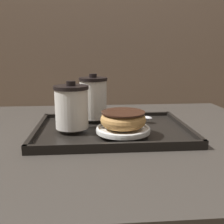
{
  "coord_description": "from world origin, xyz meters",
  "views": [
    {
      "loc": [
        -0.04,
        -0.75,
        0.99
      ],
      "look_at": [
        0.02,
        -0.0,
        0.82
      ],
      "focal_mm": 42.0,
      "sensor_mm": 36.0,
      "label": 1
    }
  ],
  "objects": [
    {
      "name": "cafe_table",
      "position": [
        0.0,
        0.0,
        0.59
      ],
      "size": [
        1.07,
        0.86,
        0.75
      ],
      "color": "#38332D",
      "rests_on": "ground_plane"
    },
    {
      "name": "donut_chocolate_glazed",
      "position": [
        0.05,
        -0.07,
        0.81
      ],
      "size": [
        0.12,
        0.12,
        0.04
      ],
      "color": "tan",
      "rests_on": "plate_with_chocolate_donut"
    },
    {
      "name": "serving_tray",
      "position": [
        0.02,
        -0.0,
        0.76
      ],
      "size": [
        0.45,
        0.33,
        0.02
      ],
      "color": "black",
      "rests_on": "cafe_table"
    },
    {
      "name": "wall_behind",
      "position": [
        0.0,
        1.1,
        1.2
      ],
      "size": [
        8.0,
        0.05,
        2.4
      ],
      "color": "#7A6656",
      "rests_on": "ground_plane"
    },
    {
      "name": "coffee_cup_rear",
      "position": [
        -0.03,
        0.09,
        0.85
      ],
      "size": [
        0.09,
        0.09,
        0.15
      ],
      "color": "white",
      "rests_on": "serving_tray"
    },
    {
      "name": "spoon",
      "position": [
        0.13,
        0.07,
        0.78
      ],
      "size": [
        0.11,
        0.11,
        0.01
      ],
      "rotation": [
        0.0,
        0.0,
        5.47
      ],
      "color": "silver",
      "rests_on": "serving_tray"
    },
    {
      "name": "plate_with_chocolate_donut",
      "position": [
        0.05,
        -0.07,
        0.79
      ],
      "size": [
        0.15,
        0.15,
        0.01
      ],
      "color": "white",
      "rests_on": "serving_tray"
    },
    {
      "name": "coffee_cup_front",
      "position": [
        -0.1,
        -0.02,
        0.84
      ],
      "size": [
        0.1,
        0.1,
        0.13
      ],
      "color": "white",
      "rests_on": "serving_tray"
    }
  ]
}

